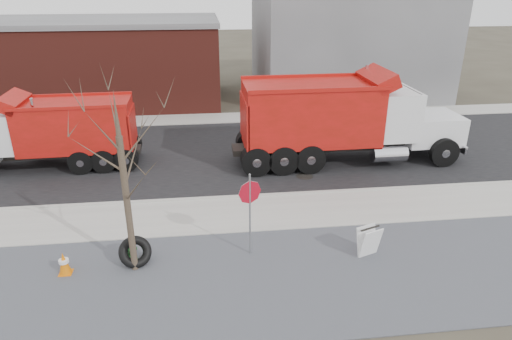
{
  "coord_description": "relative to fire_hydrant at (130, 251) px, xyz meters",
  "views": [
    {
      "loc": [
        -1.07,
        -13.77,
        7.71
      ],
      "look_at": [
        0.68,
        0.9,
        1.4
      ],
      "focal_mm": 32.0,
      "sensor_mm": 36.0,
      "label": 1
    }
  ],
  "objects": [
    {
      "name": "traffic_cone_near",
      "position": [
        -1.73,
        -0.44,
        0.0
      ],
      "size": [
        0.36,
        0.36,
        0.69
      ],
      "color": "orange",
      "rests_on": "ground"
    },
    {
      "name": "sidewalk",
      "position": [
        3.38,
        2.39,
        -0.31
      ],
      "size": [
        60.0,
        2.5,
        0.06
      ],
      "primitive_type": "cube",
      "color": "#9E9B93",
      "rests_on": "ground"
    },
    {
      "name": "far_sidewalk",
      "position": [
        3.38,
        14.14,
        -0.31
      ],
      "size": [
        60.0,
        2.0,
        0.06
      ],
      "primitive_type": "cube",
      "color": "#9E9B93",
      "rests_on": "ground"
    },
    {
      "name": "building_brick",
      "position": [
        -6.62,
        19.14,
        2.32
      ],
      "size": [
        20.2,
        8.2,
        5.3
      ],
      "color": "maroon",
      "rests_on": "ground"
    },
    {
      "name": "stop_sign",
      "position": [
        3.52,
        -0.06,
        1.45
      ],
      "size": [
        0.67,
        0.28,
        2.62
      ],
      "rotation": [
        0.0,
        0.0,
        -0.03
      ],
      "color": "gray",
      "rests_on": "ground"
    },
    {
      "name": "gravel_verge",
      "position": [
        3.38,
        -1.36,
        -0.32
      ],
      "size": [
        60.0,
        5.0,
        0.03
      ],
      "primitive_type": "cube",
      "color": "slate",
      "rests_on": "ground"
    },
    {
      "name": "truck_tire",
      "position": [
        0.19,
        -0.2,
        0.08
      ],
      "size": [
        1.17,
        1.08,
        0.91
      ],
      "color": "black",
      "rests_on": "ground"
    },
    {
      "name": "fire_hydrant",
      "position": [
        0.0,
        0.0,
        0.0
      ],
      "size": [
        0.42,
        0.41,
        0.74
      ],
      "rotation": [
        0.0,
        0.0,
        0.28
      ],
      "color": "#256128",
      "rests_on": "ground"
    },
    {
      "name": "dump_truck_red_b",
      "position": [
        -4.02,
        7.7,
        1.33
      ],
      "size": [
        7.75,
        2.43,
        3.27
      ],
      "rotation": [
        0.0,
        0.0,
        3.17
      ],
      "color": "black",
      "rests_on": "ground"
    },
    {
      "name": "dump_truck_red_a",
      "position": [
        8.26,
        6.93,
        1.72
      ],
      "size": [
        10.18,
        2.88,
        4.05
      ],
      "rotation": [
        0.0,
        0.0,
        0.01
      ],
      "color": "black",
      "rests_on": "ground"
    },
    {
      "name": "curb",
      "position": [
        3.38,
        3.69,
        -0.28
      ],
      "size": [
        60.0,
        0.15,
        0.11
      ],
      "primitive_type": "cube",
      "color": "#9E9B93",
      "rests_on": "ground"
    },
    {
      "name": "sandwich_board",
      "position": [
        6.98,
        -0.58,
        0.16
      ],
      "size": [
        0.78,
        0.63,
        0.94
      ],
      "rotation": [
        0.0,
        0.0,
        0.36
      ],
      "color": "white",
      "rests_on": "ground"
    },
    {
      "name": "road",
      "position": [
        3.38,
        8.44,
        -0.33
      ],
      "size": [
        60.0,
        9.4,
        0.02
      ],
      "primitive_type": "cube",
      "color": "black",
      "rests_on": "ground"
    },
    {
      "name": "building_grey",
      "position": [
        12.38,
        20.14,
        3.66
      ],
      "size": [
        12.0,
        10.0,
        8.0
      ],
      "color": "gray",
      "rests_on": "ground"
    },
    {
      "name": "ground",
      "position": [
        3.38,
        2.14,
        -0.34
      ],
      "size": [
        120.0,
        120.0,
        0.0
      ],
      "primitive_type": "plane",
      "color": "#383328",
      "rests_on": "ground"
    },
    {
      "name": "bare_tree",
      "position": [
        0.18,
        -0.46,
        2.96
      ],
      "size": [
        3.2,
        3.2,
        5.2
      ],
      "color": "#382D23",
      "rests_on": "ground"
    }
  ]
}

